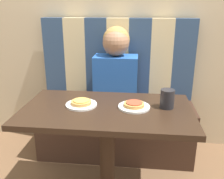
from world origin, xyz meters
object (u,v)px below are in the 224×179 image
pizza_left (81,102)px  drinking_cup (167,99)px  plate_right (134,107)px  pizza_right (134,104)px  plate_left (81,105)px  person (116,66)px

pizza_left → drinking_cup: size_ratio=1.09×
plate_right → pizza_right: size_ratio=1.54×
plate_right → plate_left: bearing=180.0°
plate_left → pizza_left: bearing=0.0°
drinking_cup → person: bearing=124.0°
person → drinking_cup: person is taller
pizza_left → drinking_cup: (0.54, 0.02, 0.04)m
plate_left → pizza_right: pizza_right is taller
person → pizza_left: size_ratio=5.10×
plate_right → drinking_cup: drinking_cup is taller
pizza_right → plate_left: bearing=180.0°
person → plate_right: person is taller
pizza_right → drinking_cup: 0.21m
plate_left → plate_right: size_ratio=1.00×
plate_left → pizza_left: 0.02m
plate_right → pizza_left: 0.34m
plate_right → pizza_right: bearing=0.0°
person → drinking_cup: (0.37, -0.56, -0.07)m
plate_left → pizza_right: (0.34, 0.00, 0.02)m
person → pizza_right: (0.17, -0.58, -0.11)m
pizza_right → plate_right: bearing=0.0°
pizza_left → plate_right: bearing=0.0°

